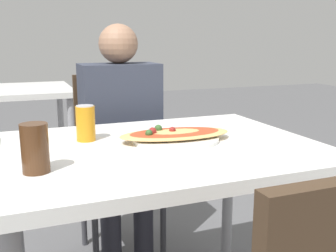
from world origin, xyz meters
TOP-DOWN VIEW (x-y plane):
  - dining_table at (0.00, 0.00)m, footprint 1.07×0.80m
  - chair_far_seated at (0.03, 0.74)m, footprint 0.40×0.40m
  - person_seated at (0.03, 0.62)m, footprint 0.37×0.24m
  - pizza_main at (0.07, 0.03)m, footprint 0.41×0.31m
  - soda_can at (-0.22, 0.15)m, footprint 0.07×0.07m
  - drink_glass at (-0.40, -0.14)m, footprint 0.07×0.07m

SIDE VIEW (x-z plane):
  - chair_far_seated at x=0.03m, z-range 0.06..1.00m
  - dining_table at x=0.00m, z-range 0.30..1.07m
  - person_seated at x=0.03m, z-range 0.10..1.29m
  - pizza_main at x=0.07m, z-range 0.76..0.82m
  - soda_can at x=-0.22m, z-range 0.77..0.90m
  - drink_glass at x=-0.40m, z-range 0.77..0.90m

